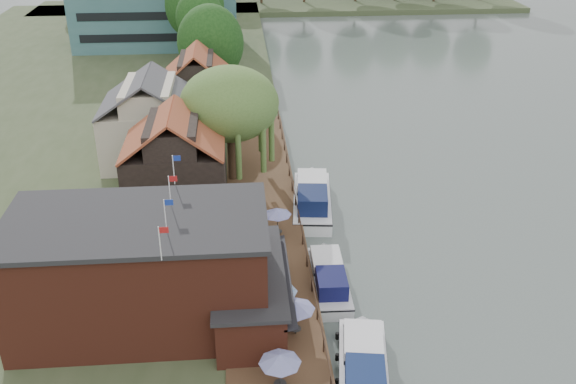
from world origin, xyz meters
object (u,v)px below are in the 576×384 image
object	(u,v)px
umbrella_2	(280,300)
pub	(174,269)
umbrella_0	(280,372)
umbrella_3	(268,251)
cruiser_2	(312,195)
hotel_block	(156,5)
umbrella_4	(277,222)
cruiser_0	(364,365)
cottage_b	(151,118)
willow	(230,125)
cottage_c	(198,88)
cruiser_1	(329,275)
cottage_a	(175,160)
umbrella_1	(295,318)

from	to	relation	value
umbrella_2	pub	bearing A→B (deg)	175.96
umbrella_0	umbrella_2	bearing A→B (deg)	86.16
umbrella_3	cruiser_2	world-z (taller)	umbrella_3
hotel_block	umbrella_4	distance (m)	63.53
umbrella_2	cruiser_0	world-z (taller)	umbrella_2
cottage_b	willow	distance (m)	9.07
pub	umbrella_2	distance (m)	6.81
cottage_c	cruiser_2	distance (m)	21.52
cruiser_0	cruiser_1	size ratio (longest dim) A/B	1.08
umbrella_0	umbrella_4	distance (m)	16.25
umbrella_3	umbrella_4	bearing A→B (deg)	76.57
pub	umbrella_4	size ratio (longest dim) A/B	8.42
cottage_a	umbrella_1	bearing A→B (deg)	-64.57
pub	umbrella_1	bearing A→B (deg)	-17.31
umbrella_3	willow	bearing A→B (deg)	99.40
willow	cruiser_0	distance (m)	26.89
hotel_block	cottage_b	xyz separation A→B (m)	(4.00, -46.00, -1.90)
cottage_c	hotel_block	bearing A→B (deg)	102.20
cottage_b	pub	bearing A→B (deg)	-80.91
umbrella_0	cruiser_1	world-z (taller)	umbrella_0
hotel_block	cruiser_0	size ratio (longest dim) A/B	2.61
pub	cottage_c	xyz separation A→B (m)	(0.00, 34.00, 0.60)
umbrella_1	cottage_b	bearing A→B (deg)	112.35
umbrella_2	umbrella_4	world-z (taller)	same
cottage_c	umbrella_3	distance (m)	29.42
cruiser_1	cruiser_2	distance (m)	11.70
hotel_block	umbrella_3	size ratio (longest dim) A/B	10.69
umbrella_0	umbrella_4	size ratio (longest dim) A/B	1.00
hotel_block	cottage_c	xyz separation A→B (m)	(8.00, -37.00, -1.90)
hotel_block	cottage_a	world-z (taller)	hotel_block
cottage_b	umbrella_1	world-z (taller)	cottage_b
umbrella_4	cruiser_1	world-z (taller)	umbrella_4
umbrella_0	cruiser_1	xyz separation A→B (m)	(4.13, 10.60, -1.21)
willow	umbrella_1	world-z (taller)	willow
hotel_block	cottage_a	distance (m)	56.47
cottage_b	umbrella_4	xyz separation A→B (m)	(10.90, -15.56, -2.96)
cottage_c	cruiser_0	world-z (taller)	cottage_c
pub	umbrella_4	distance (m)	11.93
umbrella_1	umbrella_2	xyz separation A→B (m)	(-0.82, 1.79, 0.00)
pub	cruiser_2	world-z (taller)	pub
cruiser_1	umbrella_4	bearing A→B (deg)	120.67
cottage_c	umbrella_3	bearing A→B (deg)	-78.32
cottage_c	umbrella_4	world-z (taller)	cottage_c
cottage_a	hotel_block	bearing A→B (deg)	97.13
willow	cruiser_1	distance (m)	18.21
hotel_block	cruiser_0	distance (m)	78.89
umbrella_1	cruiser_2	xyz separation A→B (m)	(3.08, 17.75, -0.95)
umbrella_4	cottage_c	bearing A→B (deg)	105.70
cruiser_1	cottage_a	bearing A→B (deg)	135.97
cottage_b	umbrella_3	distance (m)	22.22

